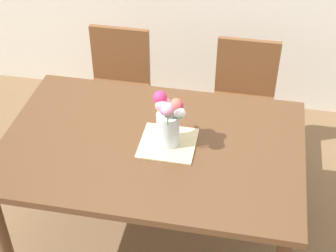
{
  "coord_description": "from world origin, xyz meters",
  "views": [
    {
      "loc": [
        0.49,
        -2.05,
        2.54
      ],
      "look_at": [
        0.09,
        0.01,
        0.88
      ],
      "focal_mm": 54.88,
      "sensor_mm": 36.0,
      "label": 1
    }
  ],
  "objects_px": {
    "dining_table": "(152,155)",
    "chair_right": "(243,97)",
    "flower_vase": "(168,118)",
    "chair_left": "(118,83)"
  },
  "relations": [
    {
      "from": "dining_table",
      "to": "chair_right",
      "type": "distance_m",
      "value": 1.0
    },
    {
      "from": "dining_table",
      "to": "chair_right",
      "type": "bearing_deg",
      "value": 63.02
    },
    {
      "from": "dining_table",
      "to": "flower_vase",
      "type": "xyz_separation_m",
      "value": [
        0.08,
        0.01,
        0.25
      ]
    },
    {
      "from": "dining_table",
      "to": "chair_right",
      "type": "height_order",
      "value": "chair_right"
    },
    {
      "from": "dining_table",
      "to": "flower_vase",
      "type": "bearing_deg",
      "value": 9.83
    },
    {
      "from": "chair_right",
      "to": "flower_vase",
      "type": "height_order",
      "value": "flower_vase"
    },
    {
      "from": "chair_left",
      "to": "flower_vase",
      "type": "bearing_deg",
      "value": 121.6
    },
    {
      "from": "dining_table",
      "to": "chair_right",
      "type": "relative_size",
      "value": 1.81
    },
    {
      "from": "flower_vase",
      "to": "chair_right",
      "type": "bearing_deg",
      "value": 67.2
    },
    {
      "from": "dining_table",
      "to": "chair_left",
      "type": "xyz_separation_m",
      "value": [
        -0.45,
        0.88,
        -0.16
      ]
    }
  ]
}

